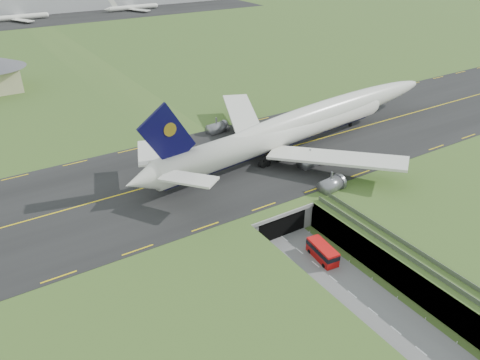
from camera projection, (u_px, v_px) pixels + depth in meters
ground at (306, 257)px, 93.22m from camera, size 900.00×900.00×0.00m
airfield_deck at (307, 245)px, 91.79m from camera, size 800.00×800.00×6.00m
trench_road at (331, 278)px, 87.60m from camera, size 12.00×75.00×0.20m
taxiway at (222, 167)px, 114.81m from camera, size 800.00×44.00×0.18m
tunnel_portal at (259, 205)px, 104.04m from camera, size 17.00×22.30×6.00m
guideway at (426, 269)px, 81.65m from camera, size 3.00×53.00×7.05m
jumbo_jet at (300, 125)px, 123.08m from camera, size 104.57×65.03×21.67m
shuttle_tram at (322, 252)px, 91.88m from camera, size 3.72×7.89×3.10m
cargo_terminal at (18, 2)px, 308.84m from camera, size 320.00×67.00×15.60m
distant_hills at (70, 0)px, 444.65m from camera, size 700.00×91.00×60.00m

